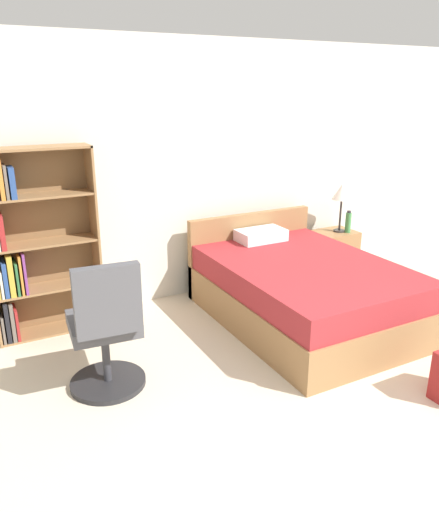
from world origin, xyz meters
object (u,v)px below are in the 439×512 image
Objects in this scene: office_chair at (106,332)px; nightstand at (333,253)px; bookshelf at (28,245)px; water_bottle at (348,222)px; bed at (300,289)px; table_lamp at (342,193)px.

office_chair is 1.97× the size of nightstand.
bookshelf is 3.48m from water_bottle.
bed is at bearing 9.51° from office_chair.
table_lamp is 0.34m from water_bottle.
office_chair reaches higher than water_bottle.
bookshelf reaches higher than nightstand.
water_bottle is at bearing 31.10° from bed.
office_chair reaches higher than nightstand.
bookshelf is 3.42m from nightstand.
bed is 1.99m from office_chair.
nightstand is at bearing 36.74° from bed.
bed is at bearing -148.90° from water_bottle.
nightstand is (3.05, 1.15, -0.22)m from office_chair.
nightstand is 2.05× the size of water_bottle.
nightstand is at bearing 20.56° from office_chair.
bookshelf reaches higher than table_lamp.
water_bottle reaches higher than nightstand.
nightstand is at bearing 149.74° from table_lamp.
table_lamp reaches higher than nightstand.
office_chair is at bearing -159.44° from nightstand.
bookshelf is 1.60× the size of office_chair.
bookshelf reaches higher than bed.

